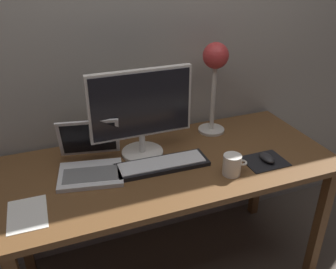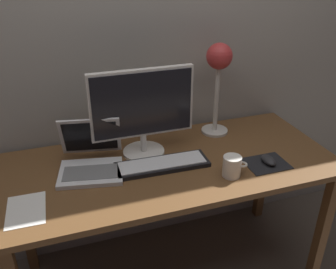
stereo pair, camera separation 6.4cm
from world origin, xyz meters
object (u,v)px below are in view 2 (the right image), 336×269
Objects in this scene: keyboard_main at (162,164)px; mouse at (269,160)px; desk_lamp at (219,68)px; coffee_mug at (232,166)px; monitor at (142,109)px; laptop at (91,155)px.

mouse is at bearing -15.72° from keyboard_main.
desk_lamp reaches higher than coffee_mug.
monitor is 1.00× the size of desk_lamp.
keyboard_main is (0.05, -0.15, -0.23)m from monitor.
coffee_mug reaches higher than mouse.
coffee_mug is (-0.11, -0.42, -0.32)m from desk_lamp.
desk_lamp is at bearing 13.23° from monitor.
mouse is 0.22m from coffee_mug.
desk_lamp is 4.22× the size of coffee_mug.
monitor is 5.20× the size of mouse.
keyboard_main is 4.62× the size of mouse.
coffee_mug reaches higher than keyboard_main.
keyboard_main is at bearing -147.13° from desk_lamp.
coffee_mug is at bearing -171.02° from mouse.
desk_lamp reaches higher than laptop.
monitor is 1.12× the size of keyboard_main.
monitor reaches higher than coffee_mug.
keyboard_main is 0.51m from mouse.
desk_lamp reaches higher than mouse.
monitor is at bearing 108.56° from keyboard_main.
coffee_mug is (0.28, -0.17, 0.04)m from keyboard_main.
laptop is at bearing -171.03° from monitor.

